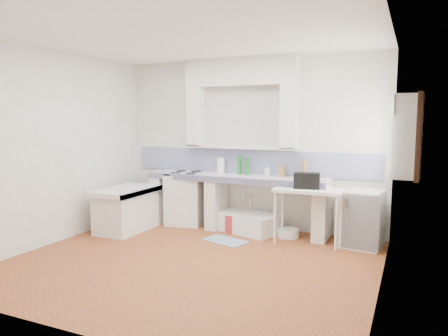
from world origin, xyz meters
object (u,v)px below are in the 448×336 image
at_px(stove, 186,199).
at_px(side_table, 308,216).
at_px(fridge, 362,219).
at_px(sink, 245,222).

distance_m(stove, side_table, 2.21).
bearing_deg(stove, side_table, -16.40).
bearing_deg(fridge, stove, -174.35).
height_order(stove, sink, stove).
height_order(sink, side_table, side_table).
distance_m(sink, fridge, 1.86).
xyz_separation_m(sink, side_table, (1.09, -0.26, 0.27)).
bearing_deg(fridge, sink, -175.37).
bearing_deg(side_table, stove, 170.73).
relative_size(sink, side_table, 1.16).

